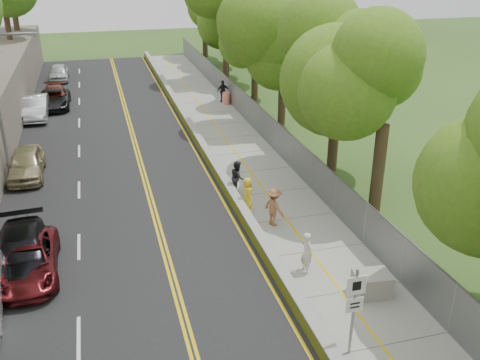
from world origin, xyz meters
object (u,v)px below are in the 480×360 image
object	(u,v)px
signpost	(354,303)
car_2	(28,261)
construction_barrel	(226,98)
concrete_block	(372,284)
painter_0	(247,193)
person_far	(223,91)
streetlight	(2,99)

from	to	relation	value
signpost	car_2	xyz separation A→B (m)	(-10.05, 7.27, -1.26)
signpost	construction_barrel	distance (m)	29.23
concrete_block	painter_0	size ratio (longest dim) A/B	0.81
painter_0	person_far	bearing A→B (deg)	-10.06
painter_0	car_2	bearing A→B (deg)	108.98
streetlight	person_far	bearing A→B (deg)	40.85
streetlight	concrete_block	distance (m)	20.26
signpost	car_2	size ratio (longest dim) A/B	0.65
streetlight	car_2	size ratio (longest dim) A/B	1.67
construction_barrel	painter_0	xyz separation A→B (m)	(-3.55, -18.42, 0.32)
concrete_block	person_far	size ratio (longest dim) A/B	0.73
signpost	painter_0	world-z (taller)	signpost
car_2	person_far	xyz separation A→B (m)	(13.20, 22.43, 0.24)
concrete_block	painter_0	bearing A→B (deg)	107.13
streetlight	construction_barrel	bearing A→B (deg)	39.10
streetlight	painter_0	xyz separation A→B (m)	(11.21, -6.43, -3.79)
streetlight	signpost	world-z (taller)	streetlight
painter_0	streetlight	bearing A→B (deg)	60.34
signpost	painter_0	distance (m)	10.65
signpost	painter_0	size ratio (longest dim) A/B	1.93
signpost	construction_barrel	xyz separation A→B (m)	(3.25, 29.01, -1.43)
person_far	concrete_block	bearing A→B (deg)	81.64
car_2	streetlight	bearing A→B (deg)	97.27
construction_barrel	person_far	distance (m)	0.80
person_far	construction_barrel	bearing A→B (deg)	92.09
streetlight	concrete_block	bearing A→B (deg)	-46.46
car_2	painter_0	xyz separation A→B (m)	(9.75, 3.32, 0.15)
car_2	person_far	bearing A→B (deg)	58.26
streetlight	car_2	bearing A→B (deg)	-81.47
construction_barrel	person_far	xyz separation A→B (m)	(-0.10, 0.68, 0.41)
signpost	car_2	world-z (taller)	signpost
construction_barrel	concrete_block	world-z (taller)	construction_barrel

